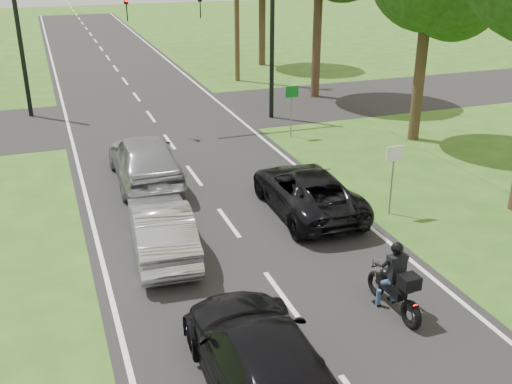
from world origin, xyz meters
TOP-DOWN VIEW (x-y plane):
  - ground at (0.00, 0.00)m, footprint 140.00×140.00m
  - road at (0.00, 10.00)m, footprint 8.00×100.00m
  - cross_road at (0.00, 16.00)m, footprint 60.00×7.00m
  - motorcycle_rider at (2.06, -1.50)m, footprint 0.55×1.96m
  - dark_suv at (2.44, 4.00)m, footprint 2.32×4.83m
  - silver_sedan at (-2.14, 2.87)m, footprint 1.77×4.27m
  - silver_suv at (-1.68, 7.94)m, footprint 2.04×4.98m
  - dark_car_behind at (-1.55, -2.96)m, footprint 2.12×5.06m
  - traffic_signal at (3.34, 14.00)m, footprint 6.38×0.44m
  - signal_pole_far at (-5.20, 18.00)m, footprint 0.20×0.20m
  - sign_white at (4.70, 2.98)m, footprint 0.55×0.07m
  - sign_green at (4.90, 10.98)m, footprint 0.55×0.07m

SIDE VIEW (x-z plane):
  - ground at x=0.00m, z-range 0.00..0.00m
  - cross_road at x=0.00m, z-range 0.00..0.01m
  - road at x=0.00m, z-range 0.00..0.01m
  - motorcycle_rider at x=2.06m, z-range -0.18..1.51m
  - dark_suv at x=2.44m, z-range 0.01..1.34m
  - silver_sedan at x=-2.14m, z-range 0.01..1.39m
  - dark_car_behind at x=-1.55m, z-range 0.01..1.47m
  - silver_suv at x=-1.68m, z-range 0.01..1.70m
  - sign_white at x=4.70m, z-range 0.54..2.66m
  - sign_green at x=4.90m, z-range 0.54..2.66m
  - signal_pole_far at x=-5.20m, z-range 0.00..6.00m
  - traffic_signal at x=3.34m, z-range 1.14..7.14m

